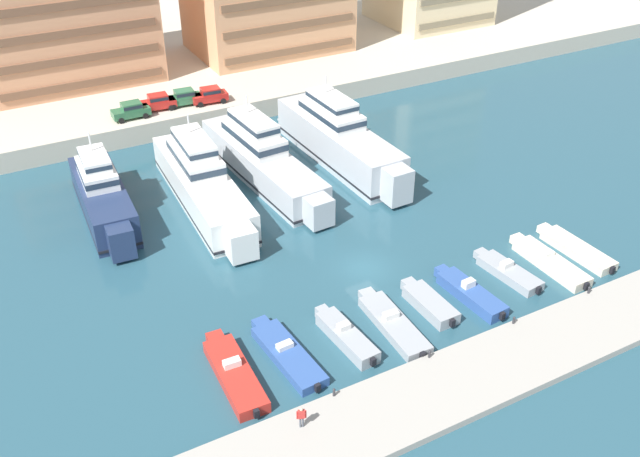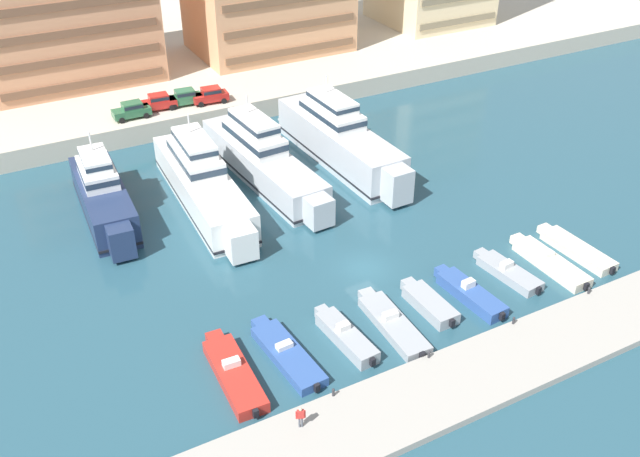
{
  "view_description": "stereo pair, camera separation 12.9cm",
  "coord_description": "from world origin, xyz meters",
  "px_view_note": "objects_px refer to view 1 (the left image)",
  "views": [
    {
      "loc": [
        -25.88,
        -40.03,
        34.51
      ],
      "look_at": [
        -2.23,
        3.72,
        2.5
      ],
      "focal_mm": 40.0,
      "sensor_mm": 36.0,
      "label": 1
    },
    {
      "loc": [
        -25.76,
        -40.09,
        34.51
      ],
      "look_at": [
        -2.23,
        3.72,
        2.5
      ],
      "focal_mm": 40.0,
      "sensor_mm": 36.0,
      "label": 2
    }
  ],
  "objects_px": {
    "motorboat_cream_right": "(549,262)",
    "motorboat_grey_center": "(429,303)",
    "yacht_white_left": "(202,182)",
    "motorboat_cream_far_right": "(576,249)",
    "car_green_mid_left": "(184,97)",
    "yacht_silver_mid_left": "(262,158)",
    "motorboat_blue_left": "(287,354)",
    "yacht_navy_far_left": "(103,196)",
    "motorboat_grey_center_left": "(393,323)",
    "car_green_far_left": "(131,110)",
    "car_red_left": "(157,102)",
    "motorboat_grey_mid_right": "(508,271)",
    "pedestrian_near_edge": "(301,416)",
    "motorboat_grey_mid_left": "(346,336)",
    "motorboat_red_far_left": "(234,373)",
    "car_red_center_left": "(210,95)",
    "motorboat_blue_center_right": "(470,293)",
    "yacht_silver_center_left": "(339,139)"
  },
  "relations": [
    {
      "from": "car_red_left",
      "to": "yacht_silver_center_left",
      "type": "bearing_deg",
      "value": -50.18
    },
    {
      "from": "car_green_mid_left",
      "to": "yacht_silver_mid_left",
      "type": "bearing_deg",
      "value": -81.92
    },
    {
      "from": "motorboat_grey_mid_left",
      "to": "motorboat_grey_mid_right",
      "type": "bearing_deg",
      "value": 2.34
    },
    {
      "from": "motorboat_red_far_left",
      "to": "car_red_center_left",
      "type": "relative_size",
      "value": 2.03
    },
    {
      "from": "motorboat_grey_mid_right",
      "to": "car_green_mid_left",
      "type": "xyz_separation_m",
      "value": [
        -12.94,
        40.73,
        2.85
      ]
    },
    {
      "from": "yacht_navy_far_left",
      "to": "car_green_far_left",
      "type": "height_order",
      "value": "yacht_navy_far_left"
    },
    {
      "from": "yacht_navy_far_left",
      "to": "yacht_silver_center_left",
      "type": "relative_size",
      "value": 0.74
    },
    {
      "from": "yacht_navy_far_left",
      "to": "motorboat_cream_far_right",
      "type": "bearing_deg",
      "value": -36.44
    },
    {
      "from": "yacht_silver_mid_left",
      "to": "motorboat_grey_center_left",
      "type": "bearing_deg",
      "value": -92.46
    },
    {
      "from": "yacht_white_left",
      "to": "motorboat_cream_far_right",
      "type": "bearing_deg",
      "value": -42.72
    },
    {
      "from": "yacht_silver_mid_left",
      "to": "car_green_mid_left",
      "type": "xyz_separation_m",
      "value": [
        -2.31,
        16.26,
        1.05
      ]
    },
    {
      "from": "motorboat_red_far_left",
      "to": "car_red_center_left",
      "type": "xyz_separation_m",
      "value": [
        13.91,
        40.2,
        2.8
      ]
    },
    {
      "from": "yacht_silver_mid_left",
      "to": "motorboat_grey_center",
      "type": "xyz_separation_m",
      "value": [
        2.55,
        -24.86,
        -1.72
      ]
    },
    {
      "from": "yacht_white_left",
      "to": "motorboat_grey_mid_right",
      "type": "height_order",
      "value": "yacht_white_left"
    },
    {
      "from": "motorboat_blue_left",
      "to": "motorboat_grey_center_left",
      "type": "bearing_deg",
      "value": -5.35
    },
    {
      "from": "yacht_silver_mid_left",
      "to": "motorboat_cream_right",
      "type": "height_order",
      "value": "yacht_silver_mid_left"
    },
    {
      "from": "motorboat_grey_mid_left",
      "to": "pedestrian_near_edge",
      "type": "height_order",
      "value": "pedestrian_near_edge"
    },
    {
      "from": "motorboat_grey_mid_right",
      "to": "car_green_far_left",
      "type": "distance_m",
      "value": 44.45
    },
    {
      "from": "yacht_white_left",
      "to": "car_green_far_left",
      "type": "bearing_deg",
      "value": 95.57
    },
    {
      "from": "yacht_white_left",
      "to": "motorboat_grey_mid_right",
      "type": "relative_size",
      "value": 3.22
    },
    {
      "from": "motorboat_blue_center_right",
      "to": "motorboat_cream_far_right",
      "type": "xyz_separation_m",
      "value": [
        11.83,
        0.63,
        -0.1
      ]
    },
    {
      "from": "motorboat_grey_mid_left",
      "to": "car_red_left",
      "type": "bearing_deg",
      "value": 90.61
    },
    {
      "from": "car_red_center_left",
      "to": "car_red_left",
      "type": "bearing_deg",
      "value": 171.34
    },
    {
      "from": "yacht_silver_center_left",
      "to": "car_red_center_left",
      "type": "relative_size",
      "value": 5.2
    },
    {
      "from": "motorboat_grey_center_left",
      "to": "motorboat_grey_center",
      "type": "bearing_deg",
      "value": 8.41
    },
    {
      "from": "yacht_silver_mid_left",
      "to": "motorboat_blue_center_right",
      "type": "bearing_deg",
      "value": -76.49
    },
    {
      "from": "yacht_silver_mid_left",
      "to": "pedestrian_near_edge",
      "type": "bearing_deg",
      "value": -110.33
    },
    {
      "from": "yacht_white_left",
      "to": "yacht_silver_mid_left",
      "type": "height_order",
      "value": "yacht_white_left"
    },
    {
      "from": "yacht_navy_far_left",
      "to": "motorboat_grey_mid_left",
      "type": "distance_m",
      "value": 27.48
    },
    {
      "from": "yacht_navy_far_left",
      "to": "motorboat_grey_mid_right",
      "type": "height_order",
      "value": "yacht_navy_far_left"
    },
    {
      "from": "yacht_navy_far_left",
      "to": "motorboat_grey_mid_left",
      "type": "bearing_deg",
      "value": -66.84
    },
    {
      "from": "motorboat_cream_right",
      "to": "car_green_far_left",
      "type": "bearing_deg",
      "value": 119.67
    },
    {
      "from": "yacht_navy_far_left",
      "to": "motorboat_blue_left",
      "type": "bearing_deg",
      "value": -75.61
    },
    {
      "from": "car_green_far_left",
      "to": "yacht_white_left",
      "type": "bearing_deg",
      "value": -84.43
    },
    {
      "from": "motorboat_blue_left",
      "to": "motorboat_cream_right",
      "type": "bearing_deg",
      "value": -1.09
    },
    {
      "from": "motorboat_grey_center_left",
      "to": "motorboat_red_far_left",
      "type": "bearing_deg",
      "value": 176.89
    },
    {
      "from": "motorboat_grey_center",
      "to": "yacht_silver_center_left",
      "type": "bearing_deg",
      "value": 76.07
    },
    {
      "from": "car_green_far_left",
      "to": "car_green_mid_left",
      "type": "relative_size",
      "value": 0.98
    },
    {
      "from": "motorboat_cream_right",
      "to": "car_red_left",
      "type": "distance_m",
      "value": 46.05
    },
    {
      "from": "motorboat_grey_mid_left",
      "to": "car_green_far_left",
      "type": "xyz_separation_m",
      "value": [
        -3.69,
        40.61,
        2.73
      ]
    },
    {
      "from": "motorboat_cream_right",
      "to": "motorboat_grey_center",
      "type": "bearing_deg",
      "value": 178.95
    },
    {
      "from": "pedestrian_near_edge",
      "to": "motorboat_cream_right",
      "type": "bearing_deg",
      "value": 12.95
    },
    {
      "from": "motorboat_grey_center_left",
      "to": "motorboat_cream_right",
      "type": "height_order",
      "value": "motorboat_cream_right"
    },
    {
      "from": "car_red_left",
      "to": "motorboat_cream_right",
      "type": "bearing_deg",
      "value": -64.39
    },
    {
      "from": "motorboat_blue_left",
      "to": "car_green_mid_left",
      "type": "relative_size",
      "value": 2.0
    },
    {
      "from": "car_green_mid_left",
      "to": "pedestrian_near_edge",
      "type": "bearing_deg",
      "value": -101.0
    },
    {
      "from": "motorboat_blue_left",
      "to": "yacht_silver_mid_left",
      "type": "bearing_deg",
      "value": 69.22
    },
    {
      "from": "motorboat_red_far_left",
      "to": "car_green_far_left",
      "type": "relative_size",
      "value": 2.09
    },
    {
      "from": "yacht_navy_far_left",
      "to": "motorboat_blue_left",
      "type": "relative_size",
      "value": 1.92
    },
    {
      "from": "yacht_silver_mid_left",
      "to": "motorboat_grey_center",
      "type": "bearing_deg",
      "value": -84.15
    }
  ]
}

